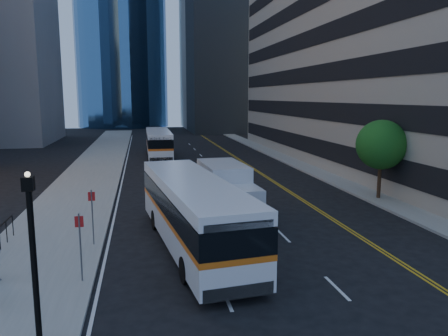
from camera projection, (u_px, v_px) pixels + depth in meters
name	position (u px, v px, depth m)	size (l,w,h in m)	color
ground	(287.00, 250.00, 19.23)	(160.00, 160.00, 0.00)	black
sidewalk_west	(96.00, 167.00, 41.53)	(5.00, 90.00, 0.15)	gray
sidewalk_east	(291.00, 161.00, 45.10)	(2.00, 90.00, 0.15)	gray
street_tree	(381.00, 145.00, 28.04)	(3.20, 3.20, 5.10)	#332114
lamp_post	(33.00, 252.00, 11.32)	(0.28, 0.28, 4.56)	black
bus_front	(193.00, 211.00, 19.34)	(4.13, 12.30, 3.11)	white
bus_rear	(159.00, 143.00, 48.63)	(2.57, 11.54, 2.97)	white
box_truck	(227.00, 191.00, 23.76)	(2.55, 6.44, 3.03)	silver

